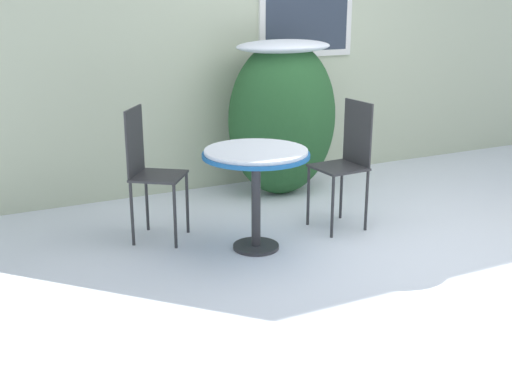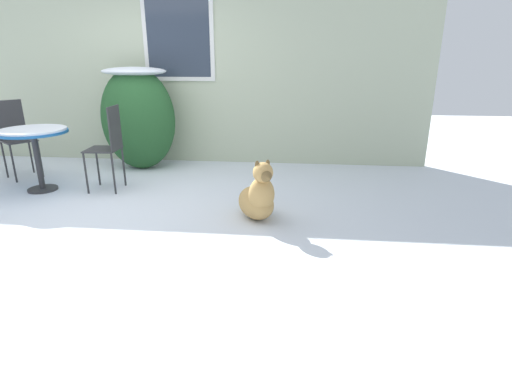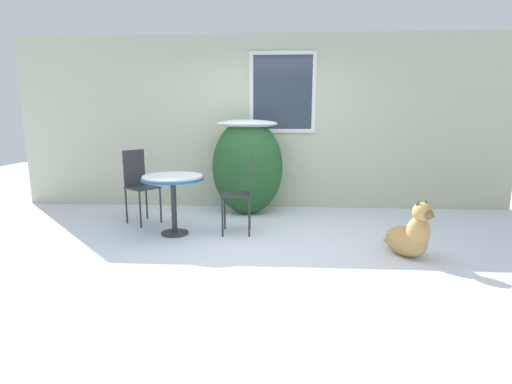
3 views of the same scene
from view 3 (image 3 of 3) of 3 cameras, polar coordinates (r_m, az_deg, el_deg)
The scene contains 7 objects.
ground_plane at distance 4.59m, azimuth -0.48°, elevation -8.18°, with size 16.00×16.00×0.00m, color silver.
house_wall at distance 6.54m, azimuth 1.02°, elevation 9.99°, with size 8.00×0.10×2.75m.
shrub_left at distance 6.07m, azimuth -1.23°, elevation 3.87°, with size 1.07×0.69×1.44m.
patio_table at distance 5.12m, azimuth -11.77°, elevation 1.07°, with size 0.78×0.78×0.76m.
patio_chair_near_table at distance 5.84m, azimuth -16.35°, elevation 1.28°, with size 0.52×0.52×1.03m.
patio_chair_far_side at distance 5.08m, azimuth -1.99°, elevation 0.34°, with size 0.39×0.39×1.03m.
dog at distance 4.61m, azimuth 21.17°, elevation -5.92°, with size 0.53×0.69×0.65m.
Camera 3 is at (0.31, -4.33, 1.51)m, focal length 28.00 mm.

